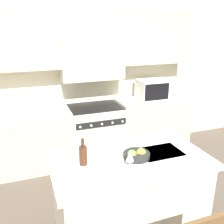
# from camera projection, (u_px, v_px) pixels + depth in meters

# --- Properties ---
(back_cabinetry) EXTENTS (10.00, 0.46, 2.70)m
(back_cabinetry) POSITION_uv_depth(u_px,v_px,m) (89.00, 63.00, 4.07)
(back_cabinetry) COLOR beige
(back_cabinetry) RESTS_ON ground_plane
(back_counter) EXTENTS (3.42, 0.62, 0.95)m
(back_counter) POSITION_uv_depth(u_px,v_px,m) (95.00, 132.00, 4.21)
(back_counter) COLOR #B2AD93
(back_counter) RESTS_ON ground_plane
(range_stove) EXTENTS (0.86, 0.70, 0.93)m
(range_stove) POSITION_uv_depth(u_px,v_px,m) (96.00, 133.00, 4.19)
(range_stove) COLOR beige
(range_stove) RESTS_ON ground_plane
(microwave) EXTENTS (0.58, 0.39, 0.34)m
(microwave) POSITION_uv_depth(u_px,v_px,m) (154.00, 89.00, 4.35)
(microwave) COLOR silver
(microwave) RESTS_ON back_counter
(kitchen_island) EXTENTS (1.57, 0.92, 0.90)m
(kitchen_island) POSITION_uv_depth(u_px,v_px,m) (129.00, 195.00, 2.64)
(kitchen_island) COLOR beige
(kitchen_island) RESTS_ON ground_plane
(wine_bottle) EXTENTS (0.08, 0.08, 0.27)m
(wine_bottle) POSITION_uv_depth(u_px,v_px,m) (83.00, 155.00, 2.34)
(wine_bottle) COLOR #422314
(wine_bottle) RESTS_ON kitchen_island
(wine_glass_near) EXTENTS (0.07, 0.07, 0.18)m
(wine_glass_near) POSITION_uv_depth(u_px,v_px,m) (130.00, 156.00, 2.27)
(wine_glass_near) COLOR white
(wine_glass_near) RESTS_ON kitchen_island
(wine_glass_far) EXTENTS (0.07, 0.07, 0.18)m
(wine_glass_far) POSITION_uv_depth(u_px,v_px,m) (115.00, 138.00, 2.66)
(wine_glass_far) COLOR white
(wine_glass_far) RESTS_ON kitchen_island
(fruit_bowl) EXTENTS (0.27, 0.27, 0.10)m
(fruit_bowl) POSITION_uv_depth(u_px,v_px,m) (137.00, 155.00, 2.49)
(fruit_bowl) COLOR black
(fruit_bowl) RESTS_ON kitchen_island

